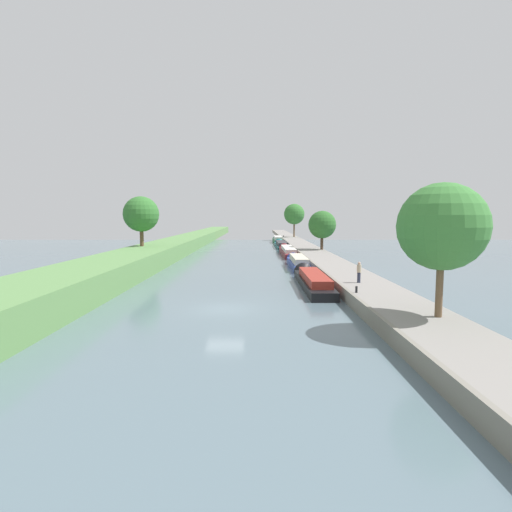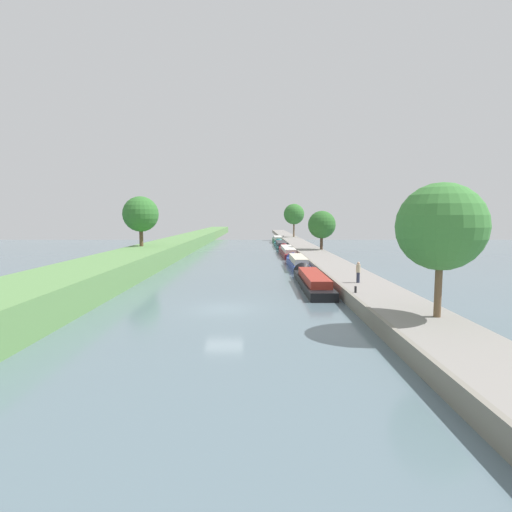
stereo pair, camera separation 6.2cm
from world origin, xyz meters
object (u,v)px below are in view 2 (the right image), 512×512
(narrowboat_maroon, at_px, (287,251))
(mooring_bollard_far, at_px, (283,236))
(narrowboat_black, at_px, (311,280))
(narrowboat_green, at_px, (278,240))
(narrowboat_teal, at_px, (281,245))
(narrowboat_blue, at_px, (297,262))
(mooring_bollard_near, at_px, (356,289))
(person_walking, at_px, (358,272))

(narrowboat_maroon, relative_size, mooring_bollard_far, 36.78)
(narrowboat_black, bearing_deg, narrowboat_green, 89.83)
(narrowboat_black, height_order, narrowboat_teal, narrowboat_black)
(narrowboat_black, distance_m, narrowboat_teal, 45.66)
(narrowboat_black, height_order, mooring_bollard_far, mooring_bollard_far)
(narrowboat_blue, bearing_deg, mooring_bollard_near, -84.91)
(narrowboat_black, distance_m, narrowboat_blue, 13.07)
(narrowboat_maroon, distance_m, narrowboat_teal, 16.49)
(narrowboat_black, distance_m, narrowboat_green, 59.97)
(narrowboat_blue, xyz_separation_m, person_walking, (3.11, -16.79, 1.18))
(mooring_bollard_far, bearing_deg, narrowboat_blue, -92.02)
(narrowboat_maroon, bearing_deg, narrowboat_teal, 90.11)
(narrowboat_green, xyz_separation_m, person_walking, (3.02, -63.69, 1.17))
(narrowboat_maroon, distance_m, mooring_bollard_far, 37.14)
(mooring_bollard_near, bearing_deg, narrowboat_maroon, 92.83)
(narrowboat_teal, relative_size, mooring_bollard_far, 34.50)
(mooring_bollard_far, bearing_deg, narrowboat_teal, -95.17)
(mooring_bollard_far, bearing_deg, narrowboat_black, -91.69)
(narrowboat_black, distance_m, narrowboat_maroon, 29.17)
(narrowboat_blue, height_order, person_walking, person_walking)
(narrowboat_green, relative_size, mooring_bollard_far, 29.83)
(narrowboat_teal, bearing_deg, narrowboat_black, -90.12)
(narrowboat_blue, bearing_deg, person_walking, -79.51)
(narrowboat_black, xyz_separation_m, mooring_bollard_near, (1.96, -7.94, 0.59))
(narrowboat_blue, distance_m, narrowboat_green, 46.90)
(narrowboat_black, relative_size, mooring_bollard_near, 30.58)
(person_walking, distance_m, mooring_bollard_far, 70.00)
(narrowboat_maroon, bearing_deg, mooring_bollard_far, 87.17)
(person_walking, height_order, mooring_bollard_near, person_walking)
(narrowboat_black, relative_size, narrowboat_blue, 1.13)
(narrowboat_black, height_order, mooring_bollard_near, mooring_bollard_near)
(narrowboat_blue, relative_size, mooring_bollard_far, 27.17)
(narrowboat_black, height_order, person_walking, person_walking)
(narrowboat_teal, height_order, narrowboat_green, narrowboat_green)
(narrowboat_blue, height_order, narrowboat_maroon, narrowboat_blue)
(narrowboat_teal, height_order, mooring_bollard_near, mooring_bollard_near)
(narrowboat_blue, xyz_separation_m, mooring_bollard_near, (1.87, -21.01, 0.53))
(narrowboat_black, xyz_separation_m, narrowboat_teal, (0.09, 45.66, -0.06))
(narrowboat_blue, distance_m, person_walking, 17.11)
(narrowboat_maroon, bearing_deg, narrowboat_green, 89.90)
(person_walking, bearing_deg, narrowboat_blue, 100.49)
(mooring_bollard_near, distance_m, mooring_bollard_far, 74.20)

